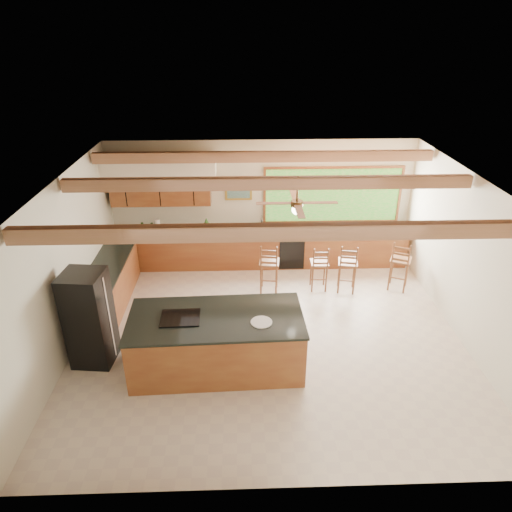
{
  "coord_description": "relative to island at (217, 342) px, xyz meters",
  "views": [
    {
      "loc": [
        -0.49,
        -7.11,
        5.3
      ],
      "look_at": [
        -0.22,
        0.8,
        1.29
      ],
      "focal_mm": 32.0,
      "sensor_mm": 36.0,
      "label": 1
    }
  ],
  "objects": [
    {
      "name": "room_shell",
      "position": [
        0.77,
        1.5,
        1.71
      ],
      "size": [
        7.27,
        6.54,
        3.02
      ],
      "color": "beige",
      "rests_on": "ground"
    },
    {
      "name": "bar_stool_b",
      "position": [
        2.75,
        2.38,
        0.17
      ],
      "size": [
        0.48,
        0.48,
        1.15
      ],
      "rotation": [
        0.0,
        0.0,
        -0.19
      ],
      "color": "brown",
      "rests_on": "ground"
    },
    {
      "name": "island",
      "position": [
        0.0,
        0.0,
        0.0
      ],
      "size": [
        2.94,
        1.46,
        1.03
      ],
      "rotation": [
        0.0,
        0.0,
        0.03
      ],
      "color": "brown",
      "rests_on": "ground"
    },
    {
      "name": "bar_stool_c",
      "position": [
        2.15,
        2.48,
        0.13
      ],
      "size": [
        0.4,
        0.4,
        1.07
      ],
      "rotation": [
        0.0,
        0.0,
        -0.03
      ],
      "color": "brown",
      "rests_on": "ground"
    },
    {
      "name": "bar_stool_a",
      "position": [
        1.04,
        2.42,
        0.19
      ],
      "size": [
        0.47,
        0.47,
        1.18
      ],
      "rotation": [
        0.0,
        0.0,
        -0.12
      ],
      "color": "brown",
      "rests_on": "ground"
    },
    {
      "name": "refrigerator",
      "position": [
        -2.16,
        0.24,
        0.36
      ],
      "size": [
        0.74,
        0.72,
        1.73
      ],
      "rotation": [
        0.0,
        0.0,
        -0.1
      ],
      "color": "black",
      "rests_on": "ground"
    },
    {
      "name": "counter_run",
      "position": [
        0.12,
        3.37,
        -0.04
      ],
      "size": [
        7.12,
        3.1,
        1.24
      ],
      "color": "brown",
      "rests_on": "ground"
    },
    {
      "name": "bar_stool_d",
      "position": [
        3.93,
        2.43,
        0.2
      ],
      "size": [
        0.57,
        0.57,
        1.19
      ],
      "rotation": [
        0.0,
        0.0,
        -0.43
      ],
      "color": "brown",
      "rests_on": "ground"
    },
    {
      "name": "ground",
      "position": [
        0.94,
        0.85,
        -0.51
      ],
      "size": [
        7.2,
        7.2,
        0.0
      ],
      "primitive_type": "plane",
      "color": "beige",
      "rests_on": "ground"
    }
  ]
}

